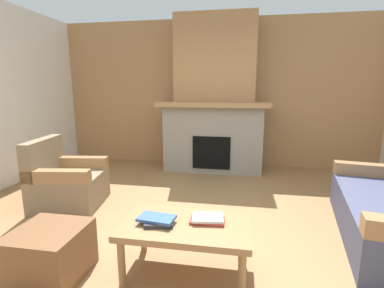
{
  "coord_description": "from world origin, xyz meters",
  "views": [
    {
      "loc": [
        0.48,
        -2.42,
        1.47
      ],
      "look_at": [
        -0.1,
        0.88,
        0.8
      ],
      "focal_mm": 26.38,
      "sensor_mm": 36.0,
      "label": 1
    }
  ],
  "objects_px": {
    "armchair": "(66,183)",
    "ottoman": "(50,253)",
    "fireplace": "(214,105)",
    "coffee_table": "(186,229)"
  },
  "relations": [
    {
      "from": "fireplace",
      "to": "ottoman",
      "type": "xyz_separation_m",
      "value": [
        -0.96,
        -3.28,
        -0.96
      ]
    },
    {
      "from": "fireplace",
      "to": "armchair",
      "type": "bearing_deg",
      "value": -130.06
    },
    {
      "from": "armchair",
      "to": "ottoman",
      "type": "xyz_separation_m",
      "value": [
        0.71,
        -1.29,
        -0.09
      ]
    },
    {
      "from": "coffee_table",
      "to": "armchair",
      "type": "bearing_deg",
      "value": 148.63
    },
    {
      "from": "coffee_table",
      "to": "ottoman",
      "type": "relative_size",
      "value": 1.92
    },
    {
      "from": "armchair",
      "to": "coffee_table",
      "type": "xyz_separation_m",
      "value": [
        1.75,
        -1.06,
        0.08
      ]
    },
    {
      "from": "fireplace",
      "to": "ottoman",
      "type": "relative_size",
      "value": 5.19
    },
    {
      "from": "armchair",
      "to": "coffee_table",
      "type": "bearing_deg",
      "value": -31.37
    },
    {
      "from": "fireplace",
      "to": "ottoman",
      "type": "bearing_deg",
      "value": -106.29
    },
    {
      "from": "fireplace",
      "to": "coffee_table",
      "type": "xyz_separation_m",
      "value": [
        0.08,
        -3.05,
        -0.79
      ]
    }
  ]
}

